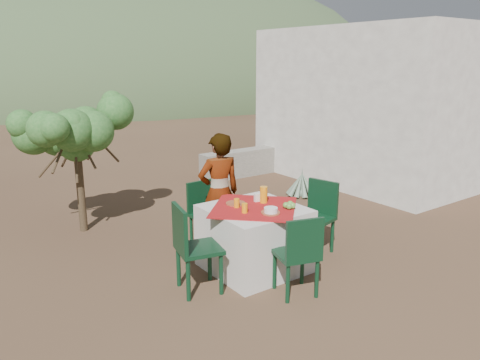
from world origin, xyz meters
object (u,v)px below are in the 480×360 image
at_px(chair_left, 191,245).
at_px(chair_right, 318,213).
at_px(chair_near, 299,252).
at_px(table, 254,238).
at_px(guesthouse, 380,104).
at_px(chair_far, 205,211).
at_px(agave, 302,185).
at_px(juice_pitcher, 264,195).
at_px(person, 219,193).
at_px(shrub_tree, 79,137).

bearing_deg(chair_left, chair_right, -77.10).
bearing_deg(chair_near, table, -76.37).
height_order(chair_near, guesthouse, guesthouse).
distance_m(table, chair_left, 0.89).
distance_m(chair_far, chair_near, 1.76).
bearing_deg(chair_left, guesthouse, -56.42).
bearing_deg(agave, guesthouse, 5.84).
bearing_deg(table, juice_pitcher, 19.81).
bearing_deg(chair_far, person, -75.78).
relative_size(chair_near, chair_right, 0.96).
distance_m(chair_far, chair_right, 1.46).
height_order(chair_left, chair_right, chair_left).
bearing_deg(chair_right, person, -142.37).
bearing_deg(agave, chair_near, -133.62).
distance_m(chair_far, agave, 2.82).
relative_size(shrub_tree, guesthouse, 0.41).
bearing_deg(chair_near, shrub_tree, -54.77).
height_order(table, agave, table).
bearing_deg(guesthouse, shrub_tree, 176.82).
relative_size(chair_far, chair_left, 0.90).
height_order(chair_far, juice_pitcher, juice_pitcher).
height_order(chair_far, chair_right, chair_right).
distance_m(chair_left, person, 1.19).
xyz_separation_m(chair_far, shrub_tree, (-1.09, 1.54, 0.87)).
relative_size(chair_near, person, 0.58).
distance_m(shrub_tree, juice_pitcher, 2.82).
distance_m(chair_left, agave, 3.98).
bearing_deg(guesthouse, chair_right, -150.63).
distance_m(chair_near, chair_right, 1.25).
height_order(chair_near, chair_left, chair_left).
xyz_separation_m(chair_left, guesthouse, (5.78, 2.23, 0.97)).
height_order(chair_far, agave, chair_far).
bearing_deg(shrub_tree, person, -56.80).
xyz_separation_m(table, guesthouse, (4.90, 2.15, 1.12)).
bearing_deg(shrub_tree, guesthouse, -3.18).
relative_size(person, agave, 2.57).
height_order(chair_left, agave, chair_left).
xyz_separation_m(chair_near, chair_left, (-0.84, 0.74, 0.04)).
bearing_deg(chair_far, chair_left, -130.49).
relative_size(chair_left, guesthouse, 0.23).
height_order(table, shrub_tree, shrub_tree).
bearing_deg(juice_pitcher, guesthouse, 23.88).
relative_size(shrub_tree, agave, 2.88).
xyz_separation_m(table, person, (-0.01, 0.72, 0.38)).
bearing_deg(table, person, 90.93).
distance_m(agave, guesthouse, 2.69).
xyz_separation_m(chair_left, person, (0.87, 0.79, 0.23)).
xyz_separation_m(table, chair_right, (0.97, -0.06, 0.13)).
height_order(chair_right, juice_pitcher, juice_pitcher).
xyz_separation_m(chair_right, guesthouse, (3.93, 2.21, 0.99)).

